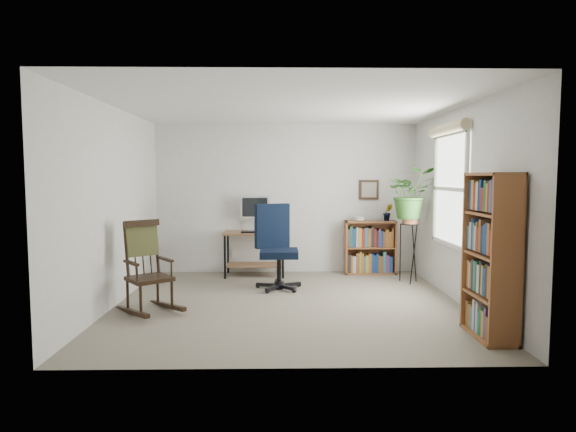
{
  "coord_description": "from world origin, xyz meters",
  "views": [
    {
      "loc": [
        -0.12,
        -5.8,
        1.56
      ],
      "look_at": [
        0.0,
        0.4,
        1.05
      ],
      "focal_mm": 30.0,
      "sensor_mm": 36.0,
      "label": 1
    }
  ],
  "objects_px": {
    "office_chair": "(279,246)",
    "rocking_chair": "(149,266)",
    "desk": "(255,254)",
    "tall_bookshelf": "(491,256)",
    "low_bookshelf": "(370,247)"
  },
  "relations": [
    {
      "from": "office_chair",
      "to": "rocking_chair",
      "type": "distance_m",
      "value": 1.86
    },
    {
      "from": "rocking_chair",
      "to": "low_bookshelf",
      "type": "bearing_deg",
      "value": -1.94
    },
    {
      "from": "desk",
      "to": "office_chair",
      "type": "relative_size",
      "value": 0.81
    },
    {
      "from": "office_chair",
      "to": "low_bookshelf",
      "type": "height_order",
      "value": "office_chair"
    },
    {
      "from": "low_bookshelf",
      "to": "rocking_chair",
      "type": "bearing_deg",
      "value": -144.02
    },
    {
      "from": "low_bookshelf",
      "to": "tall_bookshelf",
      "type": "bearing_deg",
      "value": -79.41
    },
    {
      "from": "desk",
      "to": "rocking_chair",
      "type": "height_order",
      "value": "rocking_chair"
    },
    {
      "from": "rocking_chair",
      "to": "tall_bookshelf",
      "type": "distance_m",
      "value": 3.66
    },
    {
      "from": "desk",
      "to": "rocking_chair",
      "type": "relative_size",
      "value": 0.9
    },
    {
      "from": "desk",
      "to": "tall_bookshelf",
      "type": "height_order",
      "value": "tall_bookshelf"
    },
    {
      "from": "office_chair",
      "to": "tall_bookshelf",
      "type": "distance_m",
      "value": 2.9
    },
    {
      "from": "rocking_chair",
      "to": "low_bookshelf",
      "type": "height_order",
      "value": "rocking_chair"
    },
    {
      "from": "desk",
      "to": "office_chair",
      "type": "bearing_deg",
      "value": -67.2
    },
    {
      "from": "rocking_chair",
      "to": "low_bookshelf",
      "type": "distance_m",
      "value": 3.65
    },
    {
      "from": "office_chair",
      "to": "tall_bookshelf",
      "type": "height_order",
      "value": "tall_bookshelf"
    }
  ]
}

